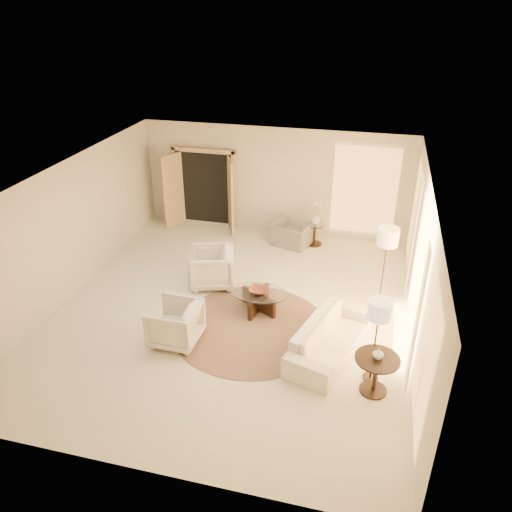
% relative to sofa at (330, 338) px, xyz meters
% --- Properties ---
extents(room, '(7.04, 8.04, 2.83)m').
position_rel_sofa_xyz_m(room, '(-2.07, 0.85, 1.08)').
color(room, beige).
rests_on(room, ground).
extents(windows_right, '(0.10, 6.40, 2.40)m').
position_rel_sofa_xyz_m(windows_right, '(1.38, 0.95, 1.03)').
color(windows_right, '#F9B863').
rests_on(windows_right, room).
extents(window_back_corner, '(1.70, 0.10, 2.40)m').
position_rel_sofa_xyz_m(window_back_corner, '(0.23, 4.80, 1.03)').
color(window_back_corner, '#F9B863').
rests_on(window_back_corner, room).
extents(curtains_right, '(0.06, 5.20, 2.60)m').
position_rel_sofa_xyz_m(curtains_right, '(1.33, 1.85, 0.98)').
color(curtains_right, beige).
rests_on(curtains_right, room).
extents(french_doors, '(1.95, 0.66, 2.16)m').
position_rel_sofa_xyz_m(french_doors, '(-3.97, 4.67, 0.75)').
color(french_doors, tan).
rests_on(french_doors, room).
extents(area_rug, '(3.62, 3.62, 0.01)m').
position_rel_sofa_xyz_m(area_rug, '(-1.55, 0.35, -0.31)').
color(area_rug, '#492F21').
rests_on(area_rug, room).
extents(sofa, '(1.42, 2.31, 0.63)m').
position_rel_sofa_xyz_m(sofa, '(0.00, 0.00, 0.00)').
color(sofa, silver).
rests_on(sofa, room).
extents(armchair_left, '(1.07, 1.11, 0.93)m').
position_rel_sofa_xyz_m(armchair_left, '(-2.79, 1.74, 0.15)').
color(armchair_left, silver).
rests_on(armchair_left, room).
extents(armchair_right, '(0.81, 0.87, 0.87)m').
position_rel_sofa_xyz_m(armchair_right, '(-2.79, -0.38, 0.12)').
color(armchair_right, silver).
rests_on(armchair_right, room).
extents(accent_chair, '(1.09, 0.87, 0.83)m').
position_rel_sofa_xyz_m(accent_chair, '(-1.45, 4.07, 0.10)').
color(accent_chair, gray).
rests_on(accent_chair, room).
extents(coffee_table, '(1.54, 1.54, 0.43)m').
position_rel_sofa_xyz_m(coffee_table, '(-1.55, 0.98, -0.05)').
color(coffee_table, black).
rests_on(coffee_table, room).
extents(end_table, '(0.71, 0.71, 0.68)m').
position_rel_sofa_xyz_m(end_table, '(0.82, -0.82, 0.15)').
color(end_table, black).
rests_on(end_table, room).
extents(side_table, '(0.50, 0.50, 0.58)m').
position_rel_sofa_xyz_m(side_table, '(-0.89, 4.25, 0.04)').
color(side_table, '#30241C').
rests_on(side_table, room).
extents(floor_lamp_near, '(0.42, 0.42, 1.73)m').
position_rel_sofa_xyz_m(floor_lamp_near, '(0.83, 1.83, 1.15)').
color(floor_lamp_near, '#30241C').
rests_on(floor_lamp_near, room).
extents(floor_lamp_far, '(0.37, 0.37, 1.54)m').
position_rel_sofa_xyz_m(floor_lamp_far, '(0.76, -0.52, 0.99)').
color(floor_lamp_far, '#30241C').
rests_on(floor_lamp_far, room).
extents(bowl, '(0.40, 0.40, 0.09)m').
position_rel_sofa_xyz_m(bowl, '(-1.55, 0.98, 0.16)').
color(bowl, brown).
rests_on(bowl, coffee_table).
extents(end_vase, '(0.21, 0.21, 0.18)m').
position_rel_sofa_xyz_m(end_vase, '(0.82, -0.82, 0.44)').
color(end_vase, silver).
rests_on(end_vase, end_table).
extents(side_vase, '(0.33, 0.33, 0.26)m').
position_rel_sofa_xyz_m(side_vase, '(-0.89, 4.25, 0.39)').
color(side_vase, silver).
rests_on(side_vase, side_table).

